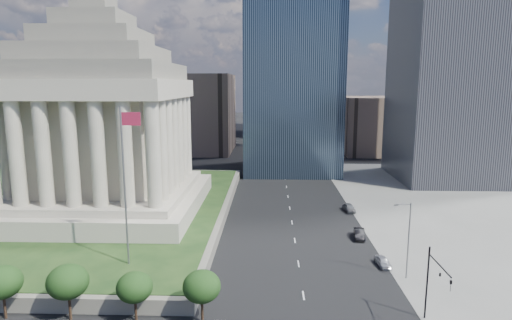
{
  "coord_description": "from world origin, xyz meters",
  "views": [
    {
      "loc": [
        -4.04,
        -26.85,
        24.51
      ],
      "look_at": [
        -5.64,
        21.4,
        15.93
      ],
      "focal_mm": 30.0,
      "sensor_mm": 36.0,
      "label": 1
    }
  ],
  "objects_px": {
    "traffic_signal_ne": "(434,279)",
    "street_lamp_north": "(407,236)",
    "parked_sedan_mid": "(359,234)",
    "war_memorial": "(100,102)",
    "parked_sedan_near": "(383,262)",
    "parked_sedan_far": "(349,208)",
    "flagpole": "(125,178)"
  },
  "relations": [
    {
      "from": "war_memorial",
      "to": "traffic_signal_ne",
      "type": "relative_size",
      "value": 4.88
    },
    {
      "from": "street_lamp_north",
      "to": "parked_sedan_far",
      "type": "bearing_deg",
      "value": 93.59
    },
    {
      "from": "parked_sedan_near",
      "to": "parked_sedan_far",
      "type": "height_order",
      "value": "parked_sedan_far"
    },
    {
      "from": "flagpole",
      "to": "parked_sedan_mid",
      "type": "distance_m",
      "value": 37.85
    },
    {
      "from": "traffic_signal_ne",
      "to": "parked_sedan_far",
      "type": "distance_m",
      "value": 40.73
    },
    {
      "from": "street_lamp_north",
      "to": "parked_sedan_mid",
      "type": "relative_size",
      "value": 2.22
    },
    {
      "from": "parked_sedan_far",
      "to": "parked_sedan_near",
      "type": "bearing_deg",
      "value": -96.16
    },
    {
      "from": "war_memorial",
      "to": "parked_sedan_near",
      "type": "bearing_deg",
      "value": -22.99
    },
    {
      "from": "traffic_signal_ne",
      "to": "street_lamp_north",
      "type": "xyz_separation_m",
      "value": [
        0.83,
        11.3,
        0.41
      ]
    },
    {
      "from": "flagpole",
      "to": "street_lamp_north",
      "type": "height_order",
      "value": "flagpole"
    },
    {
      "from": "traffic_signal_ne",
      "to": "parked_sedan_mid",
      "type": "height_order",
      "value": "traffic_signal_ne"
    },
    {
      "from": "parked_sedan_mid",
      "to": "street_lamp_north",
      "type": "bearing_deg",
      "value": -72.03
    },
    {
      "from": "war_memorial",
      "to": "flagpole",
      "type": "height_order",
      "value": "war_memorial"
    },
    {
      "from": "flagpole",
      "to": "parked_sedan_far",
      "type": "bearing_deg",
      "value": 42.15
    },
    {
      "from": "street_lamp_north",
      "to": "parked_sedan_mid",
      "type": "height_order",
      "value": "street_lamp_north"
    },
    {
      "from": "war_memorial",
      "to": "traffic_signal_ne",
      "type": "height_order",
      "value": "war_memorial"
    },
    {
      "from": "street_lamp_north",
      "to": "parked_sedan_far",
      "type": "distance_m",
      "value": 29.63
    },
    {
      "from": "street_lamp_north",
      "to": "war_memorial",
      "type": "bearing_deg",
      "value": 154.08
    },
    {
      "from": "traffic_signal_ne",
      "to": "street_lamp_north",
      "type": "bearing_deg",
      "value": 85.81
    },
    {
      "from": "parked_sedan_near",
      "to": "parked_sedan_far",
      "type": "distance_m",
      "value": 25.47
    },
    {
      "from": "parked_sedan_mid",
      "to": "parked_sedan_near",
      "type": "bearing_deg",
      "value": -77.75
    },
    {
      "from": "war_memorial",
      "to": "traffic_signal_ne",
      "type": "xyz_separation_m",
      "value": [
        46.5,
        -34.3,
        -16.15
      ]
    },
    {
      "from": "war_memorial",
      "to": "street_lamp_north",
      "type": "relative_size",
      "value": 3.9
    },
    {
      "from": "war_memorial",
      "to": "parked_sedan_mid",
      "type": "distance_m",
      "value": 49.77
    },
    {
      "from": "traffic_signal_ne",
      "to": "parked_sedan_near",
      "type": "distance_m",
      "value": 15.73
    },
    {
      "from": "traffic_signal_ne",
      "to": "parked_sedan_far",
      "type": "xyz_separation_m",
      "value": [
        -1.0,
        40.47,
        -4.5
      ]
    },
    {
      "from": "traffic_signal_ne",
      "to": "flagpole",
      "type": "bearing_deg",
      "value": 163.29
    },
    {
      "from": "flagpole",
      "to": "traffic_signal_ne",
      "type": "bearing_deg",
      "value": -16.71
    },
    {
      "from": "flagpole",
      "to": "parked_sedan_near",
      "type": "xyz_separation_m",
      "value": [
        33.33,
        4.69,
        -12.49
      ]
    },
    {
      "from": "traffic_signal_ne",
      "to": "parked_sedan_near",
      "type": "xyz_separation_m",
      "value": [
        -1.0,
        15.0,
        -4.62
      ]
    },
    {
      "from": "parked_sedan_near",
      "to": "parked_sedan_mid",
      "type": "distance_m",
      "value": 10.76
    },
    {
      "from": "war_memorial",
      "to": "flagpole",
      "type": "bearing_deg",
      "value": -63.11
    }
  ]
}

